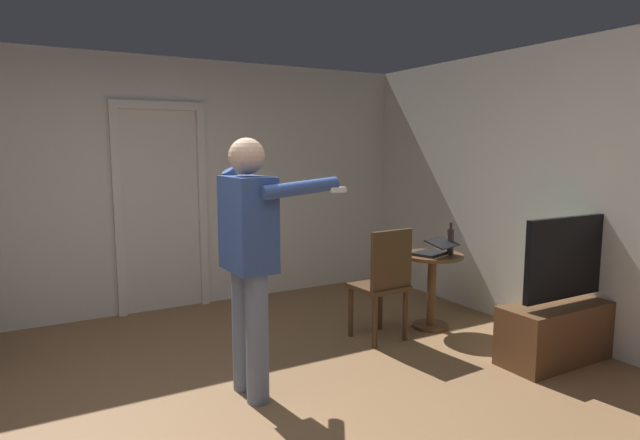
# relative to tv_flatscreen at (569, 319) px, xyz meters

# --- Properties ---
(wall_back) EXTENTS (6.63, 0.12, 2.58)m
(wall_back) POSITION_rel_tv_flatscreen_xyz_m (-2.89, 2.98, 0.97)
(wall_back) COLOR silver
(wall_back) RESTS_ON ground_plane
(wall_right) EXTENTS (0.12, 5.74, 2.58)m
(wall_right) POSITION_rel_tv_flatscreen_xyz_m (0.36, 0.17, 0.97)
(wall_right) COLOR silver
(wall_right) RESTS_ON ground_plane
(doorway_frame) EXTENTS (0.93, 0.08, 2.13)m
(doorway_frame) POSITION_rel_tv_flatscreen_xyz_m (-2.49, 2.90, 0.90)
(doorway_frame) COLOR white
(doorway_frame) RESTS_ON ground_plane
(tv_flatscreen) EXTENTS (1.25, 0.40, 1.15)m
(tv_flatscreen) POSITION_rel_tv_flatscreen_xyz_m (0.00, 0.00, 0.00)
(tv_flatscreen) COLOR brown
(tv_flatscreen) RESTS_ON ground_plane
(side_table) EXTENTS (0.57, 0.57, 0.70)m
(side_table) POSITION_rel_tv_flatscreen_xyz_m (-0.47, 1.10, 0.15)
(side_table) COLOR brown
(side_table) RESTS_ON ground_plane
(laptop) EXTENTS (0.41, 0.41, 0.16)m
(laptop) POSITION_rel_tv_flatscreen_xyz_m (-0.48, 1.06, 0.43)
(laptop) COLOR black
(laptop) RESTS_ON side_table
(bottle_on_table) EXTENTS (0.06, 0.06, 0.30)m
(bottle_on_table) POSITION_rel_tv_flatscreen_xyz_m (-0.33, 1.02, 0.51)
(bottle_on_table) COLOR #3B2927
(bottle_on_table) RESTS_ON side_table
(wooden_chair) EXTENTS (0.45, 0.45, 0.99)m
(wooden_chair) POSITION_rel_tv_flatscreen_xyz_m (-1.07, 1.03, 0.23)
(wooden_chair) COLOR #4C331E
(wooden_chair) RESTS_ON ground_plane
(person_blue_shirt) EXTENTS (0.74, 0.56, 1.74)m
(person_blue_shirt) POSITION_rel_tv_flatscreen_xyz_m (-2.45, 0.64, 0.69)
(person_blue_shirt) COLOR slate
(person_blue_shirt) RESTS_ON ground_plane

